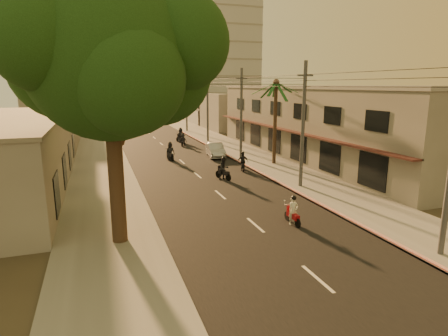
{
  "coord_description": "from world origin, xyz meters",
  "views": [
    {
      "loc": [
        -7.7,
        -15.32,
        7.33
      ],
      "look_at": [
        0.27,
        8.01,
        1.87
      ],
      "focal_mm": 30.0,
      "sensor_mm": 36.0,
      "label": 1
    }
  ],
  "objects": [
    {
      "name": "scooter_mid_a",
      "position": [
        1.6,
        11.97,
        0.86
      ],
      "size": [
        1.27,
        1.85,
        1.89
      ],
      "rotation": [
        0.0,
        0.0,
        0.32
      ],
      "color": "black",
      "rests_on": "ground"
    },
    {
      "name": "shophouse_row",
      "position": [
        13.95,
        18.0,
        3.65
      ],
      "size": [
        8.8,
        34.2,
        7.3
      ],
      "color": "gray",
      "rests_on": "ground"
    },
    {
      "name": "scooter_red",
      "position": [
        1.96,
        1.49,
        0.71
      ],
      "size": [
        0.62,
        1.66,
        1.63
      ],
      "rotation": [
        0.0,
        0.0,
        -0.01
      ],
      "color": "black",
      "rests_on": "ground"
    },
    {
      "name": "ground",
      "position": [
        0.0,
        0.0,
        0.0
      ],
      "size": [
        160.0,
        160.0,
        0.0
      ],
      "primitive_type": "plane",
      "color": "#383023",
      "rests_on": "ground"
    },
    {
      "name": "road",
      "position": [
        0.0,
        20.0,
        0.01
      ],
      "size": [
        10.0,
        140.0,
        0.02
      ],
      "primitive_type": "cube",
      "color": "black",
      "rests_on": "ground"
    },
    {
      "name": "filler_left_far",
      "position": [
        -14.0,
        52.0,
        3.5
      ],
      "size": [
        8.0,
        14.0,
        7.0
      ],
      "primitive_type": "cube",
      "color": "gray",
      "rests_on": "ground"
    },
    {
      "name": "broadleaf_tree",
      "position": [
        -6.61,
        2.14,
        8.48
      ],
      "size": [
        9.6,
        8.7,
        12.1
      ],
      "color": "black",
      "rests_on": "ground"
    },
    {
      "name": "distant_tower",
      "position": [
        16.0,
        56.0,
        14.0
      ],
      "size": [
        12.1,
        12.1,
        28.0
      ],
      "color": "#B7B5B2",
      "rests_on": "ground"
    },
    {
      "name": "scooter_far_b",
      "position": [
        2.26,
        29.4,
        0.75
      ],
      "size": [
        1.45,
        1.52,
        1.62
      ],
      "rotation": [
        0.0,
        0.0,
        -0.46
      ],
      "color": "black",
      "rests_on": "ground"
    },
    {
      "name": "sidewalk_right",
      "position": [
        7.5,
        20.0,
        0.06
      ],
      "size": [
        5.0,
        140.0,
        0.12
      ],
      "primitive_type": "cube",
      "color": "slate",
      "rests_on": "ground"
    },
    {
      "name": "parked_car",
      "position": [
        3.89,
        21.4,
        0.72
      ],
      "size": [
        2.76,
        4.81,
        1.44
      ],
      "primitive_type": "imported",
      "rotation": [
        0.0,
        0.0,
        -0.14
      ],
      "color": "#9FA0A6",
      "rests_on": "ground"
    },
    {
      "name": "curb_stripe",
      "position": [
        5.1,
        15.0,
        0.1
      ],
      "size": [
        0.2,
        60.0,
        0.2
      ],
      "primitive_type": "cube",
      "color": "red",
      "rests_on": "ground"
    },
    {
      "name": "scooter_far_c",
      "position": [
        2.63,
        32.45,
        0.89
      ],
      "size": [
        1.27,
        1.91,
        1.96
      ],
      "rotation": [
        0.0,
        0.0,
        0.34
      ],
      "color": "black",
      "rests_on": "ground"
    },
    {
      "name": "left_building",
      "position": [
        -13.98,
        14.0,
        2.6
      ],
      "size": [
        8.2,
        24.2,
        5.2
      ],
      "color": "gray",
      "rests_on": "ground"
    },
    {
      "name": "sidewalk_left",
      "position": [
        -7.5,
        20.0,
        0.06
      ],
      "size": [
        5.0,
        140.0,
        0.12
      ],
      "primitive_type": "cube",
      "color": "slate",
      "rests_on": "ground"
    },
    {
      "name": "palm_tree",
      "position": [
        8.0,
        16.0,
        7.15
      ],
      "size": [
        5.0,
        5.0,
        8.2
      ],
      "color": "black",
      "rests_on": "ground"
    },
    {
      "name": "scooter_mid_b",
      "position": [
        4.2,
        14.45,
        0.78
      ],
      "size": [
        1.19,
        1.69,
        1.72
      ],
      "rotation": [
        0.0,
        0.0,
        -0.33
      ],
      "color": "black",
      "rests_on": "ground"
    },
    {
      "name": "filler_right",
      "position": [
        14.0,
        45.0,
        3.0
      ],
      "size": [
        8.0,
        14.0,
        6.0
      ],
      "primitive_type": "cube",
      "color": "gray",
      "rests_on": "ground"
    },
    {
      "name": "utility_poles",
      "position": [
        6.2,
        20.0,
        6.54
      ],
      "size": [
        1.2,
        48.26,
        9.0
      ],
      "color": "#38383A",
      "rests_on": "ground"
    },
    {
      "name": "filler_left_near",
      "position": [
        -14.0,
        34.0,
        2.2
      ],
      "size": [
        8.0,
        14.0,
        4.4
      ],
      "primitive_type": "cube",
      "color": "gray",
      "rests_on": "ground"
    },
    {
      "name": "scooter_far_a",
      "position": [
        -0.91,
        21.14,
        0.84
      ],
      "size": [
        1.02,
        1.9,
        1.88
      ],
      "rotation": [
        0.0,
        0.0,
        0.14
      ],
      "color": "black",
      "rests_on": "ground"
    }
  ]
}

